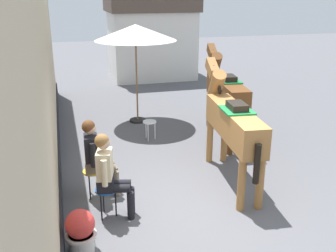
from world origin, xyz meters
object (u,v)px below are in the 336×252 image
saddled_horse_far (225,90)px  cafe_parasol (135,33)px  seated_visitor_near (109,172)px  saddled_horse_near (232,121)px  spare_stool_white (150,124)px  seated_visitor_far (96,154)px  flower_planter_middle (81,231)px

saddled_horse_far → cafe_parasol: bearing=136.3°
seated_visitor_near → saddled_horse_near: size_ratio=0.46×
spare_stool_white → seated_visitor_near: bearing=-113.2°
saddled_horse_far → seated_visitor_near: bearing=-137.6°
saddled_horse_far → cafe_parasol: size_ratio=1.16×
seated_visitor_far → spare_stool_white: size_ratio=3.02×
saddled_horse_far → seated_visitor_far: bearing=-146.9°
saddled_horse_far → flower_planter_middle: saddled_horse_far is taller
saddled_horse_near → spare_stool_white: 2.73m
seated_visitor_near → cafe_parasol: (1.34, 4.55, 1.59)m
seated_visitor_near → saddled_horse_near: (2.32, 0.71, 0.38)m
saddled_horse_near → saddled_horse_far: bearing=69.5°
saddled_horse_far → flower_planter_middle: 5.21m
seated_visitor_near → saddled_horse_far: saddled_horse_far is taller
seated_visitor_far → flower_planter_middle: seated_visitor_far is taller
seated_visitor_near → saddled_horse_near: bearing=16.9°
seated_visitor_near → cafe_parasol: 5.00m
spare_stool_white → seated_visitor_far: bearing=-121.6°
flower_planter_middle → cafe_parasol: 6.01m
flower_planter_middle → saddled_horse_far: bearing=45.1°
cafe_parasol → spare_stool_white: 2.42m
seated_visitor_near → saddled_horse_far: size_ratio=0.47×
flower_planter_middle → cafe_parasol: bearing=70.9°
saddled_horse_far → spare_stool_white: (-1.78, 0.29, -0.76)m
seated_visitor_near → saddled_horse_far: 4.24m
seated_visitor_far → saddled_horse_near: bearing=-0.5°
saddled_horse_far → flower_planter_middle: (-3.63, -3.64, -0.82)m
saddled_horse_far → flower_planter_middle: bearing=-134.9°
spare_stool_white → saddled_horse_near: bearing=-68.1°
flower_planter_middle → spare_stool_white: (1.86, 3.93, 0.07)m
seated_visitor_near → seated_visitor_far: same height
saddled_horse_near → seated_visitor_far: bearing=179.5°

